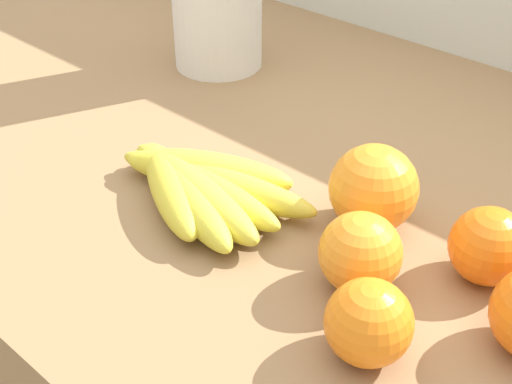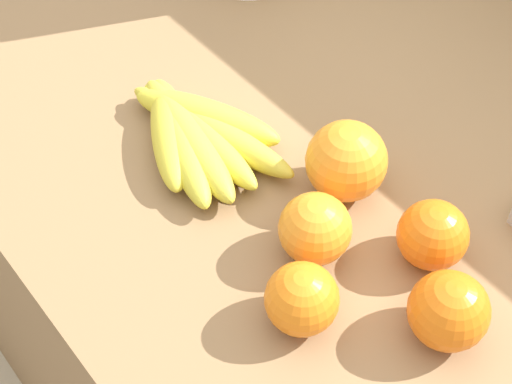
% 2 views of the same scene
% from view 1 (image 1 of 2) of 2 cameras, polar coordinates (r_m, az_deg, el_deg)
% --- Properties ---
extents(wall_back, '(2.28, 0.06, 1.30)m').
position_cam_1_polar(wall_back, '(1.20, 16.65, -2.94)').
color(wall_back, silver).
rests_on(wall_back, ground).
extents(banana_bunch, '(0.22, 0.16, 0.04)m').
position_cam_1_polar(banana_bunch, '(0.69, -4.90, 0.51)').
color(banana_bunch, gold).
rests_on(banana_bunch, counter).
extents(orange_center, '(0.07, 0.07, 0.07)m').
position_cam_1_polar(orange_center, '(0.53, 9.15, -10.44)').
color(orange_center, orange).
rests_on(orange_center, counter).
extents(orange_far_right, '(0.07, 0.07, 0.07)m').
position_cam_1_polar(orange_far_right, '(0.58, 8.48, -4.94)').
color(orange_far_right, orange).
rests_on(orange_far_right, counter).
extents(orange_right, '(0.08, 0.08, 0.08)m').
position_cam_1_polar(orange_right, '(0.65, 9.53, 0.29)').
color(orange_right, orange).
rests_on(orange_right, counter).
extents(orange_back_right, '(0.07, 0.07, 0.07)m').
position_cam_1_polar(orange_back_right, '(0.62, 18.42, -4.19)').
color(orange_back_right, orange).
rests_on(orange_back_right, counter).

